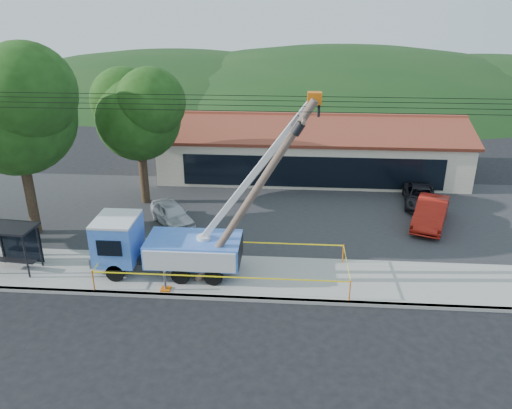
{
  "coord_description": "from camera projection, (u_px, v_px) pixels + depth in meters",
  "views": [
    {
      "loc": [
        2.51,
        -16.92,
        12.76
      ],
      "look_at": [
        0.9,
        5.0,
        3.5
      ],
      "focal_mm": 35.0,
      "sensor_mm": 36.0,
      "label": 1
    }
  ],
  "objects": [
    {
      "name": "tree_lot",
      "position": [
        138.0,
        110.0,
        30.68
      ],
      "size": [
        6.3,
        5.6,
        8.94
      ],
      "color": "#332316",
      "rests_on": "ground"
    },
    {
      "name": "ground",
      "position": [
        226.0,
        328.0,
        20.67
      ],
      "size": [
        120.0,
        120.0,
        0.0
      ],
      "primitive_type": "plane",
      "color": "black",
      "rests_on": "ground"
    },
    {
      "name": "utility_truck",
      "position": [
        165.0,
        244.0,
        24.07
      ],
      "size": [
        10.57,
        3.77,
        8.91
      ],
      "color": "black",
      "rests_on": "ground"
    },
    {
      "name": "car_dark",
      "position": [
        419.0,
        206.0,
        32.61
      ],
      "size": [
        2.58,
        4.59,
        1.21
      ],
      "primitive_type": "imported",
      "rotation": [
        0.0,
        0.0,
        -0.14
      ],
      "color": "black",
      "rests_on": "ground"
    },
    {
      "name": "caution_tape",
      "position": [
        224.0,
        262.0,
        23.97
      ],
      "size": [
        11.73,
        3.51,
        1.01
      ],
      "color": "#DC5F0B",
      "rests_on": "ground"
    },
    {
      "name": "parking_lot",
      "position": [
        250.0,
        212.0,
        31.68
      ],
      "size": [
        60.0,
        12.0,
        0.1
      ],
      "primitive_type": "cube",
      "color": "#28282B",
      "rests_on": "ground"
    },
    {
      "name": "hill_west",
      "position": [
        172.0,
        90.0,
        72.24
      ],
      "size": [
        78.4,
        56.0,
        28.0
      ],
      "primitive_type": "ellipsoid",
      "color": "#133513",
      "rests_on": "ground"
    },
    {
      "name": "tree_west_near",
      "position": [
        13.0,
        104.0,
        25.92
      ],
      "size": [
        7.56,
        6.72,
        10.8
      ],
      "color": "#332316",
      "rests_on": "ground"
    },
    {
      "name": "sidewalk",
      "position": [
        236.0,
        277.0,
        24.32
      ],
      "size": [
        60.0,
        4.0,
        0.15
      ],
      "primitive_type": "cube",
      "color": "#A2A097",
      "rests_on": "ground"
    },
    {
      "name": "car_red",
      "position": [
        429.0,
        226.0,
        29.8
      ],
      "size": [
        3.26,
        5.09,
        1.58
      ],
      "primitive_type": "imported",
      "rotation": [
        0.0,
        0.0,
        -0.36
      ],
      "color": "maroon",
      "rests_on": "ground"
    },
    {
      "name": "car_silver",
      "position": [
        173.0,
        226.0,
        29.87
      ],
      "size": [
        3.59,
        4.11,
        1.34
      ],
      "primitive_type": "imported",
      "rotation": [
        0.0,
        0.0,
        0.63
      ],
      "color": "silver",
      "rests_on": "ground"
    },
    {
      "name": "leaning_pole",
      "position": [
        257.0,
        188.0,
        21.85
      ],
      "size": [
        5.51,
        1.93,
        8.84
      ],
      "color": "brown",
      "rests_on": "ground"
    },
    {
      "name": "hill_east",
      "position": [
        491.0,
        95.0,
        69.2
      ],
      "size": [
        72.8,
        52.0,
        26.0
      ],
      "primitive_type": "ellipsoid",
      "color": "#133513",
      "rests_on": "ground"
    },
    {
      "name": "bus_shelter",
      "position": [
        13.0,
        237.0,
        24.27
      ],
      "size": [
        2.59,
        1.73,
        2.38
      ],
      "rotation": [
        0.0,
        0.0,
        -0.09
      ],
      "color": "black",
      "rests_on": "ground"
    },
    {
      "name": "strip_mall",
      "position": [
        311.0,
        149.0,
        38.04
      ],
      "size": [
        22.5,
        8.53,
        4.67
      ],
      "color": "beige",
      "rests_on": "ground"
    },
    {
      "name": "hill_center",
      "position": [
        346.0,
        93.0,
        70.55
      ],
      "size": [
        89.6,
        64.0,
        32.0
      ],
      "primitive_type": "ellipsoid",
      "color": "#133513",
      "rests_on": "ground"
    },
    {
      "name": "curb",
      "position": [
        232.0,
        298.0,
        22.57
      ],
      "size": [
        60.0,
        0.25,
        0.15
      ],
      "primitive_type": "cube",
      "color": "#A2A097",
      "rests_on": "ground"
    }
  ]
}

